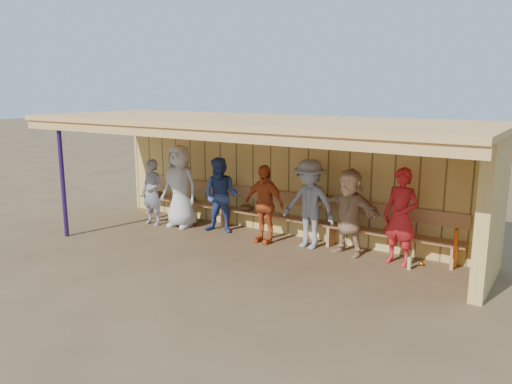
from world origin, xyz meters
TOP-DOWN VIEW (x-y plane):
  - ground at (0.00, 0.00)m, footprint 90.00×90.00m
  - player_a at (-2.75, 0.27)m, footprint 0.56×0.38m
  - player_b at (-2.10, 0.48)m, footprint 0.94×0.65m
  - player_c at (-1.08, 0.62)m, footprint 0.91×0.79m
  - player_d at (0.08, 0.52)m, footprint 0.96×0.48m
  - player_e at (0.99, 0.70)m, footprint 1.16×0.72m
  - player_f at (1.78, 0.76)m, footprint 1.57×0.80m
  - player_g at (2.75, 0.73)m, footprint 0.69×0.52m
  - dugout_structure at (0.39, 0.69)m, footprint 8.80×3.20m
  - bench at (0.00, 1.12)m, footprint 7.60×0.34m
  - dugout_equipment at (-1.07, 0.99)m, footprint 7.14×0.62m

SIDE VIEW (x-z plane):
  - ground at x=0.00m, z-range 0.00..0.00m
  - dugout_equipment at x=-1.07m, z-range 0.09..0.89m
  - bench at x=0.00m, z-range 0.06..0.99m
  - player_a at x=-2.75m, z-range 0.00..1.49m
  - player_d at x=0.08m, z-range 0.00..1.58m
  - player_c at x=-1.08m, z-range 0.00..1.61m
  - player_f at x=1.78m, z-range 0.00..1.62m
  - player_g at x=2.75m, z-range 0.00..1.72m
  - player_e at x=0.99m, z-range 0.00..1.73m
  - player_b at x=-2.10m, z-range 0.00..1.84m
  - dugout_structure at x=0.39m, z-range 0.44..2.94m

